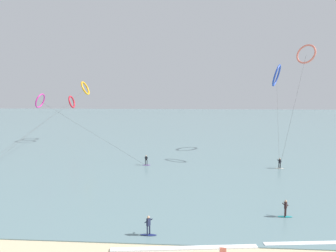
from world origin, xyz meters
TOP-DOWN VIEW (x-y plane):
  - sea_water at (0.00, 106.64)m, footprint 400.00×200.00m
  - surfer_violet at (-4.33, 32.08)m, footprint 1.40×0.61m
  - surfer_teal at (12.02, 12.58)m, footprint 1.40×0.72m
  - surfer_navy at (-0.76, 8.05)m, footprint 1.40×0.72m
  - surfer_ivory at (17.22, 31.32)m, footprint 1.40×0.72m
  - kite_magenta at (-27.36, 42.35)m, footprint 23.85×11.91m
  - kite_coral at (22.25, 36.01)m, footprint 6.57×6.36m
  - kite_amber at (-22.24, 54.33)m, footprint 1.87×49.50m
  - kite_cobalt at (20.83, 47.12)m, footprint 5.28×18.27m
  - kite_crimson at (-27.10, 57.77)m, footprint 3.04×49.06m
  - wave_crest_near at (2.30, 6.19)m, footprint 11.44×1.77m
  - wave_crest_mid at (14.07, 7.74)m, footprint 10.97×1.65m

SIDE VIEW (x-z plane):
  - sea_water at x=0.00m, z-range 0.00..0.08m
  - wave_crest_near at x=2.30m, z-range 0.00..0.12m
  - wave_crest_mid at x=14.07m, z-range 0.00..0.12m
  - surfer_violet at x=-4.33m, z-range -0.03..1.67m
  - surfer_teal at x=12.02m, z-range -0.03..1.67m
  - surfer_navy at x=-0.76m, z-range -0.03..1.67m
  - surfer_ivory at x=17.22m, z-range -0.03..1.67m
  - kite_crimson at x=-27.10m, z-range 4.05..15.53m
  - kite_magenta at x=-27.36m, z-range 4.47..16.50m
  - kite_amber at x=-22.24m, z-range 5.73..20.71m
  - kite_cobalt at x=20.83m, z-range 6.69..24.66m
  - kite_coral at x=22.25m, z-range 8.42..28.66m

